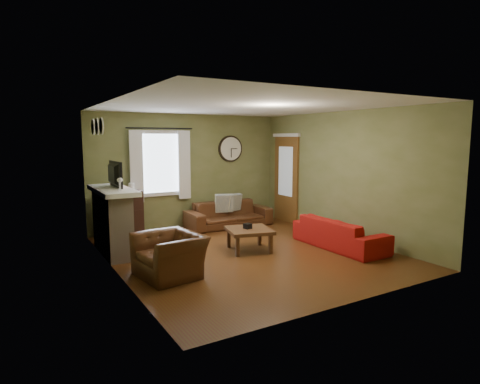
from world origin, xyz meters
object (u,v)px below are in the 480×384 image
sofa_red (339,233)px  coffee_table (249,240)px  bookshelf (123,214)px  armchair (170,255)px  sofa_brown (229,214)px

sofa_red → coffee_table: sofa_red is taller
bookshelf → armchair: size_ratio=0.98×
sofa_red → armchair: armchair is taller
armchair → coffee_table: bearing=99.9°
armchair → coffee_table: armchair is taller
bookshelf → sofa_brown: bookshelf is taller
bookshelf → coffee_table: size_ratio=1.25×
sofa_red → armchair: (-3.34, 0.11, 0.04)m
sofa_brown → sofa_red: 2.82m
bookshelf → sofa_red: bearing=-41.4°
sofa_brown → coffee_table: bearing=-108.5°
sofa_brown → coffee_table: sofa_brown is taller
bookshelf → sofa_brown: size_ratio=0.48×
bookshelf → sofa_red: bookshelf is taller
sofa_red → coffee_table: size_ratio=2.48×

